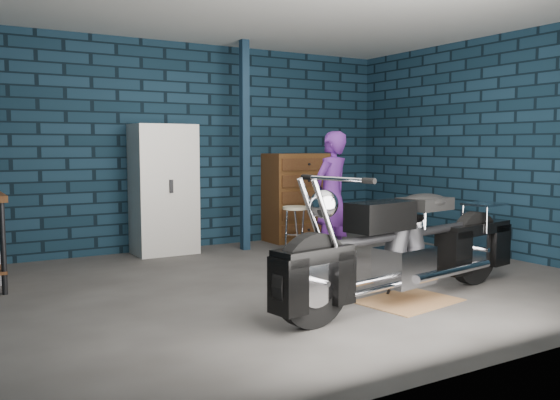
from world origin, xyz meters
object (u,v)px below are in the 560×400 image
Objects in this scene: person at (331,196)px; shop_stool at (295,229)px; locker at (164,189)px; motorcycle at (410,238)px; tool_chest at (299,197)px.

person reaches higher than shop_stool.
motorcycle is at bearing -72.77° from locker.
locker is 2.77× the size of shop_stool.
locker is at bearing 180.00° from tool_chest.
motorcycle is 2.63m from shop_stool.
shop_stool is (-0.53, -0.75, -0.33)m from tool_chest.
person is 2.11m from locker.
shop_stool is at bearing -125.31° from tool_chest.
motorcycle is 1.68× the size of person.
person is 1.23× the size of tool_chest.
person reaches higher than motorcycle.
person is at bearing -80.72° from shop_stool.
locker is (-1.03, 3.32, 0.25)m from motorcycle.
locker is at bearing 153.14° from shop_stool.
tool_chest reaches higher than shop_stool.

